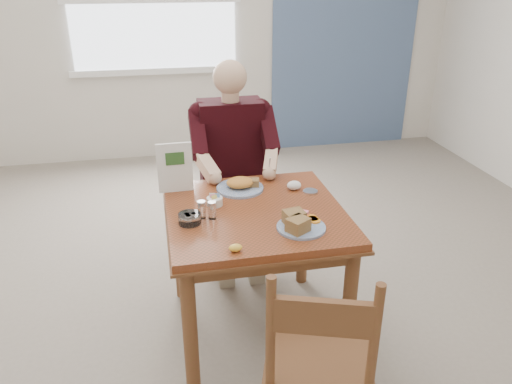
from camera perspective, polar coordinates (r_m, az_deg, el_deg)
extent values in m
plane|color=slate|center=(2.98, -0.08, -15.06)|extent=(6.00, 6.00, 0.00)
plane|color=silver|center=(5.30, -7.05, 18.90)|extent=(5.50, 0.00, 5.50)
cube|color=#485F86|center=(5.65, 10.31, 19.04)|extent=(1.60, 0.02, 2.80)
ellipsoid|color=yellow|center=(2.20, -2.35, -6.40)|extent=(0.07, 0.05, 0.03)
ellipsoid|color=white|center=(2.80, 4.37, 0.77)|extent=(0.09, 0.07, 0.05)
cylinder|color=silver|center=(2.78, 6.23, 0.06)|extent=(0.11, 0.11, 0.01)
cube|color=white|center=(5.23, -11.80, 20.73)|extent=(1.60, 0.02, 1.30)
cube|color=white|center=(5.30, -11.16, 13.39)|extent=(1.72, 0.04, 0.06)
cube|color=white|center=(5.22, -11.80, 20.72)|extent=(1.72, 0.04, 0.06)
cube|color=brown|center=(2.58, -0.09, -2.44)|extent=(0.90, 0.90, 0.04)
cube|color=brown|center=(2.59, -0.09, -2.98)|extent=(0.92, 0.92, 0.01)
cylinder|color=brown|center=(2.42, -7.55, -15.40)|extent=(0.07, 0.07, 0.71)
cylinder|color=brown|center=(2.56, 10.55, -12.99)|extent=(0.07, 0.07, 0.71)
cylinder|color=brown|center=(3.06, -8.79, -6.12)|extent=(0.07, 0.07, 0.71)
cylinder|color=brown|center=(3.18, 5.41, -4.70)|extent=(0.07, 0.07, 0.71)
cube|color=brown|center=(2.28, 1.92, -8.35)|extent=(0.80, 0.03, 0.08)
cube|color=brown|center=(2.95, -1.62, -0.30)|extent=(0.80, 0.03, 0.08)
cube|color=brown|center=(2.57, -8.66, -4.61)|extent=(0.03, 0.80, 0.08)
cube|color=brown|center=(2.71, 8.04, -2.98)|extent=(0.03, 0.80, 0.08)
cylinder|color=brown|center=(3.29, -5.19, -6.17)|extent=(0.04, 0.04, 0.45)
cylinder|color=brown|center=(3.34, 0.97, -5.55)|extent=(0.04, 0.04, 0.45)
cylinder|color=brown|center=(3.61, -5.89, -3.31)|extent=(0.04, 0.04, 0.45)
cylinder|color=brown|center=(3.65, -0.27, -2.79)|extent=(0.04, 0.04, 0.45)
cube|color=brown|center=(3.36, -2.67, -0.81)|extent=(0.42, 0.42, 0.03)
cylinder|color=brown|center=(3.41, -6.23, 3.77)|extent=(0.04, 0.04, 0.50)
cylinder|color=brown|center=(3.46, -0.28, 4.22)|extent=(0.04, 0.04, 0.50)
cube|color=brown|center=(3.40, -3.28, 5.58)|extent=(0.38, 0.03, 0.14)
cylinder|color=brown|center=(2.42, 2.36, -19.16)|extent=(0.05, 0.05, 0.45)
cylinder|color=brown|center=(2.43, 11.36, -19.53)|extent=(0.05, 0.05, 0.45)
cube|color=brown|center=(2.13, 7.15, -18.07)|extent=(0.53, 0.53, 0.03)
cylinder|color=brown|center=(1.84, 1.67, -16.13)|extent=(0.05, 0.05, 0.50)
cylinder|color=brown|center=(1.85, 13.32, -16.59)|extent=(0.05, 0.05, 0.50)
cube|color=brown|center=(1.77, 7.69, -13.99)|extent=(0.37, 0.15, 0.14)
cube|color=gray|center=(3.21, -4.12, -0.64)|extent=(0.13, 0.38, 0.12)
cube|color=gray|center=(3.23, -0.61, -0.34)|extent=(0.13, 0.38, 0.12)
cube|color=gray|center=(3.19, -3.50, -6.88)|extent=(0.10, 0.10, 0.48)
cube|color=gray|center=(3.22, 0.04, -6.51)|extent=(0.10, 0.10, 0.48)
cube|color=black|center=(3.24, -2.89, 5.42)|extent=(0.40, 0.22, 0.58)
sphere|color=black|center=(3.16, -6.42, 8.94)|extent=(0.15, 0.15, 0.15)
sphere|color=black|center=(3.21, 0.42, 9.36)|extent=(0.15, 0.15, 0.15)
cylinder|color=tan|center=(3.14, -2.95, 10.66)|extent=(0.11, 0.11, 0.08)
sphere|color=tan|center=(3.11, -3.00, 12.99)|extent=(0.21, 0.21, 0.21)
cube|color=black|center=(3.07, -6.67, 6.55)|extent=(0.09, 0.29, 0.27)
cube|color=black|center=(3.14, 1.40, 7.09)|extent=(0.09, 0.29, 0.27)
sphere|color=black|center=(3.00, -6.36, 4.07)|extent=(0.09, 0.09, 0.09)
sphere|color=black|center=(3.07, 1.87, 4.68)|extent=(0.09, 0.09, 0.09)
cube|color=tan|center=(2.93, -5.56, 2.88)|extent=(0.14, 0.23, 0.14)
cube|color=tan|center=(2.99, 1.70, 3.43)|extent=(0.14, 0.23, 0.14)
sphere|color=tan|center=(2.86, -4.73, 1.63)|extent=(0.08, 0.08, 0.08)
sphere|color=tan|center=(2.91, 1.52, 2.13)|extent=(0.08, 0.08, 0.08)
cylinder|color=silver|center=(2.90, 1.53, 3.04)|extent=(0.01, 0.05, 0.12)
cylinder|color=white|center=(2.40, 5.18, -4.06)|extent=(0.31, 0.31, 0.01)
cube|color=tan|center=(2.33, 4.82, -3.76)|extent=(0.13, 0.12, 0.07)
cube|color=tan|center=(2.40, 4.37, -2.90)|extent=(0.11, 0.10, 0.07)
cylinder|color=orange|center=(2.44, 6.74, -3.27)|extent=(0.07, 0.07, 0.01)
cylinder|color=orange|center=(2.46, 6.51, -3.07)|extent=(0.08, 0.08, 0.01)
cylinder|color=orange|center=(2.47, 6.29, -2.88)|extent=(0.08, 0.08, 0.01)
cube|color=pink|center=(2.49, 5.38, -2.47)|extent=(0.06, 0.06, 0.02)
cylinder|color=white|center=(2.80, -1.85, 0.43)|extent=(0.31, 0.31, 0.01)
ellipsoid|color=gold|center=(2.78, -1.86, 1.10)|extent=(0.17, 0.15, 0.06)
cube|color=tan|center=(2.81, -0.65, 1.09)|extent=(0.11, 0.08, 0.04)
cylinder|color=white|center=(2.62, -4.74, -1.07)|extent=(0.10, 0.10, 0.04)
cube|color=pink|center=(2.61, -4.96, -0.47)|extent=(0.03, 0.01, 0.02)
cube|color=#6699D8|center=(2.61, -4.46, -0.39)|extent=(0.03, 0.02, 0.02)
cube|color=#EAD159|center=(2.59, -4.79, -0.59)|extent=(0.03, 0.02, 0.02)
cube|color=white|center=(2.62, -5.03, -0.35)|extent=(0.03, 0.02, 0.02)
cylinder|color=white|center=(2.49, -6.22, -2.18)|extent=(0.05, 0.05, 0.08)
cylinder|color=silver|center=(2.47, -6.27, -1.23)|extent=(0.05, 0.05, 0.02)
cylinder|color=white|center=(2.47, -5.02, -2.26)|extent=(0.05, 0.05, 0.08)
cylinder|color=silver|center=(2.45, -5.05, -1.31)|extent=(0.05, 0.05, 0.02)
cylinder|color=white|center=(2.45, -7.59, -3.03)|extent=(0.15, 0.15, 0.05)
cylinder|color=white|center=(2.44, -7.92, -2.66)|extent=(0.04, 0.04, 0.02)
cylinder|color=white|center=(2.44, -7.15, -2.62)|extent=(0.04, 0.04, 0.02)
cylinder|color=white|center=(2.43, -7.74, -2.87)|extent=(0.04, 0.04, 0.02)
cube|color=white|center=(2.76, -9.26, 2.76)|extent=(0.19, 0.02, 0.28)
cube|color=#2D5926|center=(2.73, -9.25, 3.77)|extent=(0.10, 0.01, 0.07)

